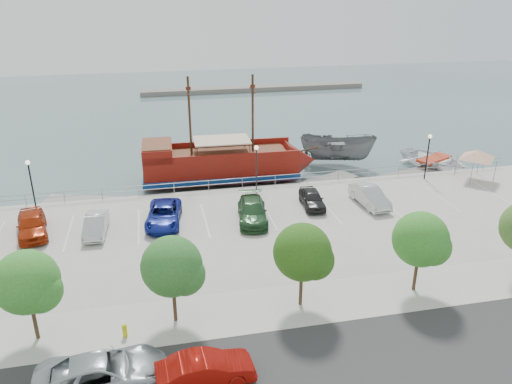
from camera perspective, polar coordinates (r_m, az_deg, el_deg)
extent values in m
plane|color=#475F62|center=(38.06, 2.11, -5.19)|extent=(160.00, 160.00, 0.00)
cube|color=#2F2F2F|center=(25.05, 11.62, -19.99)|extent=(100.00, 8.00, 0.04)
cube|color=#B6B3A4|center=(29.36, 6.99, -12.37)|extent=(100.00, 4.00, 0.05)
cylinder|color=gray|center=(44.17, -0.31, 1.70)|extent=(50.00, 0.06, 0.06)
cylinder|color=gray|center=(44.32, -0.30, 1.21)|extent=(50.00, 0.06, 0.06)
cube|color=slate|center=(91.15, -0.21, 11.74)|extent=(40.00, 3.00, 0.80)
cube|color=maroon|center=(47.96, -4.07, 3.06)|extent=(14.50, 4.93, 2.33)
cube|color=navy|center=(48.22, -4.05, 2.20)|extent=(14.78, 5.21, 0.54)
cone|color=maroon|center=(49.36, 5.09, 3.61)|extent=(3.01, 4.40, 4.31)
cube|color=maroon|center=(47.16, -11.22, 4.64)|extent=(2.83, 4.57, 1.26)
cube|color=brown|center=(46.96, -11.28, 5.42)|extent=(2.64, 4.21, 0.11)
cube|color=brown|center=(47.61, -3.58, 4.47)|extent=(11.79, 4.31, 0.13)
cube|color=maroon|center=(49.52, -4.41, 5.50)|extent=(14.37, 0.62, 0.63)
cube|color=maroon|center=(45.45, -3.82, 3.92)|extent=(14.37, 0.62, 0.63)
cylinder|color=#382111|center=(46.97, -0.38, 8.88)|extent=(0.22, 0.22, 7.36)
cylinder|color=#382111|center=(46.36, -7.59, 8.49)|extent=(0.22, 0.22, 7.36)
cylinder|color=#382111|center=(46.49, -0.39, 11.56)|extent=(0.21, 2.70, 0.13)
cylinder|color=#382111|center=(45.86, -7.73, 11.21)|extent=(0.21, 2.70, 0.13)
cube|color=beige|center=(47.19, -3.94, 5.95)|extent=(5.31, 3.57, 0.11)
cylinder|color=#382111|center=(49.19, 5.84, 4.83)|extent=(2.24, 0.21, 0.53)
imported|color=slate|center=(53.37, 9.27, 4.68)|extent=(8.44, 6.06, 3.07)
imported|color=white|center=(54.85, 19.63, 3.25)|extent=(7.67, 8.62, 1.48)
cube|color=gray|center=(45.71, -18.60, -1.16)|extent=(7.95, 4.28, 0.44)
cube|color=slate|center=(47.82, 7.45, 0.96)|extent=(8.01, 5.19, 0.44)
cube|color=slate|center=(51.18, 16.48, 1.66)|extent=(7.87, 4.33, 0.43)
cylinder|color=slate|center=(50.62, 21.89, 2.87)|extent=(0.07, 0.07, 2.03)
cylinder|color=slate|center=(51.98, 24.09, 3.01)|extent=(0.07, 0.07, 2.03)
cylinder|color=slate|center=(48.79, 23.41, 1.91)|extent=(0.07, 0.07, 2.03)
cylinder|color=slate|center=(50.21, 25.64, 2.09)|extent=(0.07, 0.07, 2.03)
pyramid|color=silver|center=(49.85, 24.08, 4.41)|extent=(3.90, 3.90, 0.83)
imported|color=#929A9E|center=(24.55, -17.11, -19.18)|extent=(6.02, 3.07, 1.63)
imported|color=#920D07|center=(23.96, -5.80, -19.57)|extent=(4.57, 1.84, 1.48)
cylinder|color=#D2CE0B|center=(27.41, -14.76, -15.19)|extent=(0.25, 0.25, 0.62)
sphere|color=#D2CE0B|center=(27.21, -14.83, -14.64)|extent=(0.27, 0.27, 0.27)
cylinder|color=black|center=(42.87, -24.19, 0.44)|extent=(0.12, 0.12, 4.00)
sphere|color=#FFF2CC|center=(42.19, -24.64, 3.08)|extent=(0.36, 0.36, 0.36)
cylinder|color=black|center=(42.61, 0.05, 2.40)|extent=(0.12, 0.12, 4.00)
sphere|color=#FFF2CC|center=(41.93, 0.05, 5.09)|extent=(0.36, 0.36, 0.36)
cylinder|color=black|center=(48.38, 18.96, 3.65)|extent=(0.12, 0.12, 4.00)
sphere|color=#FFF2CC|center=(47.77, 19.27, 6.02)|extent=(0.36, 0.36, 0.36)
cylinder|color=#473321|center=(28.28, -23.97, -13.29)|extent=(0.20, 0.20, 2.20)
sphere|color=#2E6E24|center=(27.07, -24.74, -9.31)|extent=(3.20, 3.20, 3.20)
sphere|color=#2E6E24|center=(26.88, -23.46, -10.32)|extent=(2.20, 2.20, 2.20)
cylinder|color=#473321|center=(27.50, -9.29, -12.47)|extent=(0.20, 0.20, 2.20)
sphere|color=#275923|center=(26.25, -9.61, -8.36)|extent=(3.20, 3.20, 3.20)
sphere|color=#275923|center=(26.22, -8.19, -9.33)|extent=(2.20, 2.20, 2.20)
cylinder|color=#473321|center=(28.47, 5.15, -10.87)|extent=(0.20, 0.20, 2.20)
sphere|color=#244D13|center=(27.27, 5.32, -6.84)|extent=(3.20, 3.20, 3.20)
sphere|color=#244D13|center=(27.39, 6.68, -7.73)|extent=(2.20, 2.20, 2.20)
cylinder|color=#473321|center=(31.04, 17.76, -8.90)|extent=(0.20, 0.20, 2.20)
sphere|color=#2D6D21|center=(29.94, 18.29, -5.14)|extent=(3.20, 3.20, 3.20)
sphere|color=#2D6D21|center=(30.19, 19.46, -5.93)|extent=(2.20, 2.20, 2.20)
imported|color=#A22A0A|center=(39.37, -24.26, -3.37)|extent=(2.93, 5.19, 1.66)
imported|color=silver|center=(37.96, -17.85, -3.58)|extent=(1.67, 4.25, 1.38)
imported|color=navy|center=(38.19, -10.50, -2.56)|extent=(3.13, 5.59, 1.48)
imported|color=#224825|center=(38.04, -0.42, -2.21)|extent=(2.85, 5.53, 1.53)
imported|color=black|center=(40.71, 6.43, -0.75)|extent=(1.92, 4.15, 1.38)
imported|color=silver|center=(41.76, 12.87, -0.46)|extent=(2.02, 4.77, 1.53)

